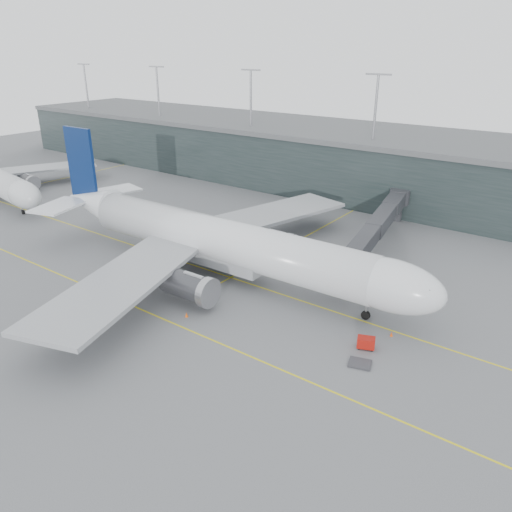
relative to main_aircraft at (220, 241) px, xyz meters
The scene contains 17 objects.
ground 7.59m from the main_aircraft, 125.85° to the left, with size 320.00×320.00×0.00m, color #545559.
taxiline_a 6.51m from the main_aircraft, behind, with size 160.00×0.25×0.02m, color yellow.
taxiline_b 17.38m from the main_aircraft, 99.87° to the right, with size 160.00×0.25×0.02m, color yellow.
taxiline_lead_main 24.69m from the main_aircraft, 84.75° to the left, with size 0.25×60.00×0.02m, color yellow.
taxiline_lead_adj 81.60m from the main_aircraft, 162.94° to the left, with size 0.25×60.00×0.02m, color yellow.
terminal 61.97m from the main_aircraft, 92.60° to the left, with size 240.00×36.00×29.00m.
main_aircraft is the anchor object (origin of this frame).
jet_bridge 33.36m from the main_aircraft, 59.36° to the left, with size 11.73×44.88×6.88m.
gse_cart 29.94m from the main_aircraft, 11.87° to the right, with size 2.56×2.12×1.50m.
baggage_dolly 31.88m from the main_aircraft, 17.99° to the right, with size 2.65×2.12×0.26m, color #333237.
uld_a 16.36m from the main_aircraft, 118.90° to the left, with size 2.41×2.22×1.76m.
uld_b 17.28m from the main_aircraft, 106.10° to the left, with size 2.45×2.26×1.80m.
uld_c 15.98m from the main_aircraft, 97.69° to the left, with size 2.35×2.15×1.73m.
cone_nose 30.92m from the main_aircraft, ahead, with size 0.39×0.39×0.62m, color #F4530D.
cone_wing_stbd 15.75m from the main_aircraft, 68.77° to the right, with size 0.43×0.43×0.69m, color #F5580D.
cone_wing_port 15.77m from the main_aircraft, 74.36° to the left, with size 0.46×0.46×0.74m, color orange.
cone_tail 17.15m from the main_aircraft, 151.05° to the right, with size 0.42×0.42×0.66m, color #D24E0B.
Camera 1 is at (52.20, -60.82, 35.10)m, focal length 35.00 mm.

